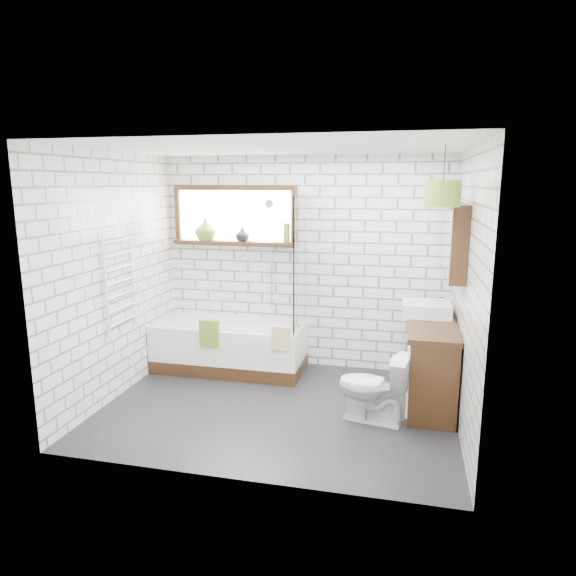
% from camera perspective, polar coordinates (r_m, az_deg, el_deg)
% --- Properties ---
extents(floor, '(3.40, 2.60, 0.01)m').
position_cam_1_polar(floor, '(5.24, -1.11, -13.14)').
color(floor, black).
rests_on(floor, ground).
extents(ceiling, '(3.40, 2.60, 0.01)m').
position_cam_1_polar(ceiling, '(4.77, -1.23, 15.42)').
color(ceiling, white).
rests_on(ceiling, ground).
extents(wall_back, '(3.40, 0.01, 2.50)m').
position_cam_1_polar(wall_back, '(6.10, 1.84, 2.77)').
color(wall_back, white).
rests_on(wall_back, ground).
extents(wall_front, '(3.40, 0.01, 2.50)m').
position_cam_1_polar(wall_front, '(3.63, -6.24, -3.45)').
color(wall_front, white).
rests_on(wall_front, ground).
extents(wall_left, '(0.01, 2.60, 2.50)m').
position_cam_1_polar(wall_left, '(5.52, -18.61, 1.21)').
color(wall_left, white).
rests_on(wall_left, ground).
extents(wall_right, '(0.01, 2.60, 2.50)m').
position_cam_1_polar(wall_right, '(4.74, 19.26, -0.48)').
color(wall_right, white).
rests_on(wall_right, ground).
extents(window, '(1.52, 0.16, 0.68)m').
position_cam_1_polar(window, '(6.22, -5.98, 7.98)').
color(window, black).
rests_on(window, wall_back).
extents(towel_radiator, '(0.06, 0.52, 1.00)m').
position_cam_1_polar(towel_radiator, '(5.50, -18.18, 0.68)').
color(towel_radiator, white).
rests_on(towel_radiator, wall_left).
extents(mirror_cabinet, '(0.16, 1.20, 0.70)m').
position_cam_1_polar(mirror_cabinet, '(5.26, 17.96, 5.17)').
color(mirror_cabinet, black).
rests_on(mirror_cabinet, wall_right).
extents(shower_riser, '(0.02, 0.02, 1.30)m').
position_cam_1_polar(shower_riser, '(6.14, -1.91, 3.76)').
color(shower_riser, silver).
rests_on(shower_riser, wall_back).
extents(bathtub, '(1.74, 0.77, 0.56)m').
position_cam_1_polar(bathtub, '(6.18, -6.44, -6.43)').
color(bathtub, white).
rests_on(bathtub, floor).
extents(shower_screen, '(0.02, 0.72, 1.50)m').
position_cam_1_polar(shower_screen, '(5.71, 1.43, 2.81)').
color(shower_screen, white).
rests_on(shower_screen, bathtub).
extents(towel_green, '(0.22, 0.06, 0.30)m').
position_cam_1_polar(towel_green, '(5.79, -8.73, -5.02)').
color(towel_green, '#557B24').
rests_on(towel_green, bathtub).
extents(towel_beige, '(0.20, 0.05, 0.26)m').
position_cam_1_polar(towel_beige, '(5.54, -0.75, -5.63)').
color(towel_beige, tan).
rests_on(towel_beige, bathtub).
extents(vanity, '(0.47, 1.46, 0.83)m').
position_cam_1_polar(vanity, '(5.48, 15.56, -7.70)').
color(vanity, black).
rests_on(vanity, floor).
extents(basin, '(0.49, 0.43, 0.14)m').
position_cam_1_polar(basin, '(5.52, 15.13, -2.25)').
color(basin, white).
rests_on(basin, vanity).
extents(tap, '(0.03, 0.03, 0.14)m').
position_cam_1_polar(tap, '(5.52, 16.82, -1.81)').
color(tap, silver).
rests_on(tap, vanity).
extents(toilet, '(0.49, 0.71, 0.67)m').
position_cam_1_polar(toilet, '(4.90, 9.43, -10.80)').
color(toilet, white).
rests_on(toilet, floor).
extents(vase_olive, '(0.33, 0.33, 0.27)m').
position_cam_1_polar(vase_olive, '(6.33, -9.15, 6.28)').
color(vase_olive, olive).
rests_on(vase_olive, window).
extents(vase_dark, '(0.21, 0.21, 0.18)m').
position_cam_1_polar(vase_dark, '(6.18, -5.10, 5.81)').
color(vase_dark, black).
rests_on(vase_dark, window).
extents(bottle, '(0.08, 0.08, 0.23)m').
position_cam_1_polar(bottle, '(6.03, -0.15, 5.96)').
color(bottle, olive).
rests_on(bottle, window).
extents(pendant, '(0.30, 0.30, 0.22)m').
position_cam_1_polar(pendant, '(4.58, 16.81, 10.02)').
color(pendant, '#557B24').
rests_on(pendant, ceiling).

